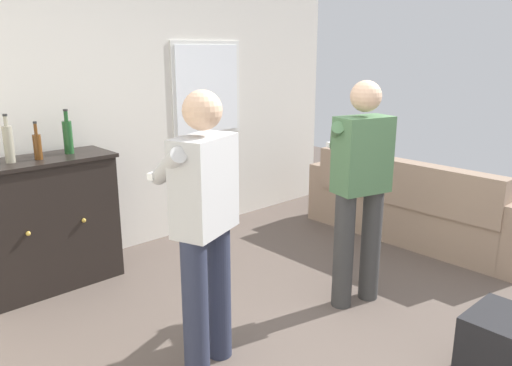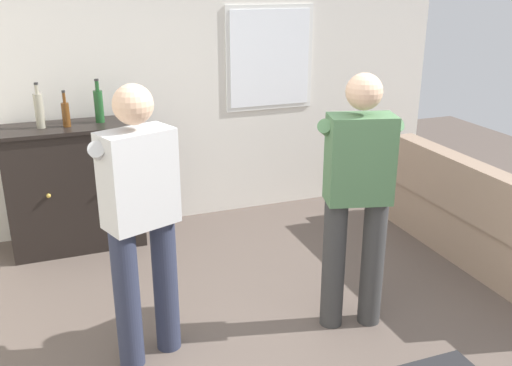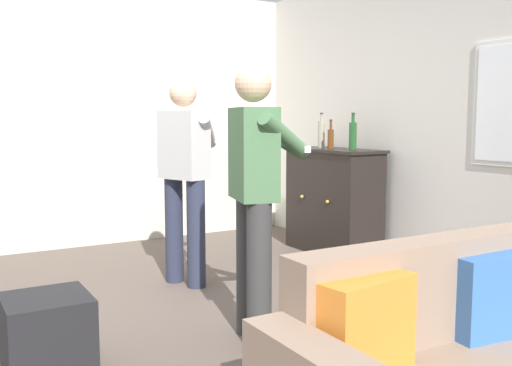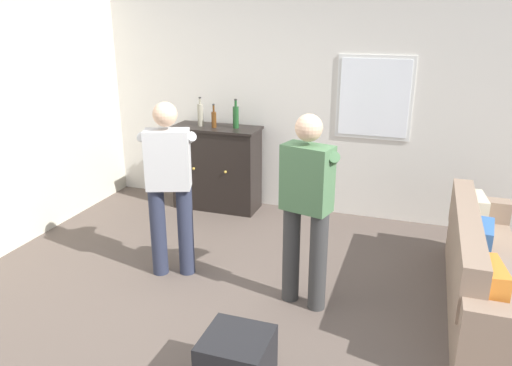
{
  "view_description": "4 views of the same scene",
  "coord_description": "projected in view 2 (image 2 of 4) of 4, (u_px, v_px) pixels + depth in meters",
  "views": [
    {
      "loc": [
        -2.35,
        -1.61,
        1.89
      ],
      "look_at": [
        -0.09,
        0.83,
        0.99
      ],
      "focal_mm": 35.0,
      "sensor_mm": 36.0,
      "label": 1
    },
    {
      "loc": [
        -1.17,
        -2.45,
        2.2
      ],
      "look_at": [
        0.05,
        0.81,
        0.94
      ],
      "focal_mm": 40.0,
      "sensor_mm": 36.0,
      "label": 2
    },
    {
      "loc": [
        3.54,
        -1.28,
        1.36
      ],
      "look_at": [
        0.0,
        0.79,
        0.9
      ],
      "focal_mm": 40.0,
      "sensor_mm": 36.0,
      "label": 3
    },
    {
      "loc": [
        1.43,
        -3.31,
        2.43
      ],
      "look_at": [
        0.07,
        0.66,
        0.98
      ],
      "focal_mm": 35.0,
      "sensor_mm": 36.0,
      "label": 4
    }
  ],
  "objects": [
    {
      "name": "person_standing_right",
      "position": [
        357.0,
        192.0,
        3.56
      ],
      "size": [
        0.54,
        0.52,
        1.68
      ],
      "color": "#383838",
      "rests_on": "ground"
    },
    {
      "name": "bottle_wine_green",
      "position": [
        99.0,
        105.0,
        4.68
      ],
      "size": [
        0.07,
        0.07,
        0.36
      ],
      "color": "#1E4C23",
      "rests_on": "sideboard_cabinet"
    },
    {
      "name": "couch",
      "position": [
        485.0,
        223.0,
        4.57
      ],
      "size": [
        0.57,
        2.28,
        0.85
      ],
      "color": "gray",
      "rests_on": "ground"
    },
    {
      "name": "wall_back_with_window",
      "position": [
        181.0,
        71.0,
        5.16
      ],
      "size": [
        5.2,
        0.15,
        2.8
      ],
      "color": "silver",
      "rests_on": "ground"
    },
    {
      "name": "bottle_liquor_amber",
      "position": [
        39.0,
        110.0,
        4.5
      ],
      "size": [
        0.07,
        0.07,
        0.36
      ],
      "color": "gray",
      "rests_on": "sideboard_cabinet"
    },
    {
      "name": "bottle_spirits_clear",
      "position": [
        66.0,
        113.0,
        4.55
      ],
      "size": [
        0.06,
        0.06,
        0.29
      ],
      "color": "#593314",
      "rests_on": "sideboard_cabinet"
    },
    {
      "name": "sideboard_cabinet",
      "position": [
        75.0,
        187.0,
        4.8
      ],
      "size": [
        1.11,
        0.49,
        1.07
      ],
      "color": "black",
      "rests_on": "ground"
    },
    {
      "name": "person_standing_left",
      "position": [
        140.0,
        214.0,
        3.22
      ],
      "size": [
        0.52,
        0.52,
        1.68
      ],
      "color": "#282D42",
      "rests_on": "ground"
    }
  ]
}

